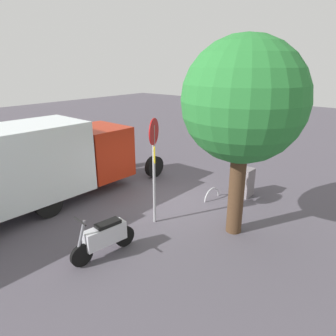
# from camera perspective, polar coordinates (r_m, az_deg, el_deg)

# --- Properties ---
(ground_plane) EXTENTS (60.00, 60.00, 0.00)m
(ground_plane) POSITION_cam_1_polar(r_m,az_deg,el_deg) (10.61, 0.98, -6.81)
(ground_plane) COLOR #4E4852
(box_truck_near) EXTENTS (7.92, 2.47, 2.82)m
(box_truck_near) POSITION_cam_1_polar(r_m,az_deg,el_deg) (10.99, -21.98, 1.52)
(box_truck_near) COLOR black
(box_truck_near) RESTS_ON ground
(motorcycle) EXTENTS (1.81, 0.60, 1.20)m
(motorcycle) POSITION_cam_1_polar(r_m,az_deg,el_deg) (7.95, -11.78, -12.49)
(motorcycle) COLOR black
(motorcycle) RESTS_ON ground
(stop_sign) EXTENTS (0.71, 0.33, 3.21)m
(stop_sign) POSITION_cam_1_polar(r_m,az_deg,el_deg) (8.68, -2.65, 2.39)
(stop_sign) COLOR #9E9EA3
(stop_sign) RESTS_ON ground
(street_tree) EXTENTS (3.21, 3.21, 5.34)m
(street_tree) POSITION_cam_1_polar(r_m,az_deg,el_deg) (8.07, 14.00, 11.93)
(street_tree) COLOR #47301E
(street_tree) RESTS_ON ground
(utility_cabinet) EXTENTS (0.60, 0.54, 1.04)m
(utility_cabinet) POSITION_cam_1_polar(r_m,az_deg,el_deg) (11.44, 14.16, -2.59)
(utility_cabinet) COLOR slate
(utility_cabinet) RESTS_ON ground
(bike_rack_hoop) EXTENTS (0.85, 0.13, 0.85)m
(bike_rack_hoop) POSITION_cam_1_polar(r_m,az_deg,el_deg) (11.13, 8.21, -5.73)
(bike_rack_hoop) COLOR #B7B7BC
(bike_rack_hoop) RESTS_ON ground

